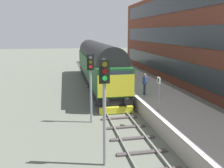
# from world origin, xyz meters

# --- Properties ---
(ground_plane) EXTENTS (140.00, 140.00, 0.00)m
(ground_plane) POSITION_xyz_m (0.00, 0.00, 0.00)
(ground_plane) COLOR #616559
(ground_plane) RESTS_ON ground
(track_main) EXTENTS (2.50, 60.00, 0.15)m
(track_main) POSITION_xyz_m (0.00, 0.00, 0.06)
(track_main) COLOR slate
(track_main) RESTS_ON ground
(station_platform) EXTENTS (4.00, 44.00, 1.01)m
(station_platform) POSITION_xyz_m (3.60, 0.00, 0.50)
(station_platform) COLOR #A0998E
(station_platform) RESTS_ON ground
(station_building) EXTENTS (5.87, 41.03, 10.32)m
(station_building) POSITION_xyz_m (11.16, 5.64, 5.16)
(station_building) COLOR brown
(station_building) RESTS_ON ground
(diesel_locomotive) EXTENTS (2.74, 19.65, 4.68)m
(diesel_locomotive) POSITION_xyz_m (0.00, 7.49, 2.49)
(diesel_locomotive) COLOR black
(diesel_locomotive) RESTS_ON ground
(signal_post_near) EXTENTS (0.44, 0.22, 4.68)m
(signal_post_near) POSITION_xyz_m (-1.93, -8.80, 3.00)
(signal_post_near) COLOR gray
(signal_post_near) RESTS_ON ground
(signal_post_mid) EXTENTS (0.44, 0.22, 4.42)m
(signal_post_mid) POSITION_xyz_m (-1.93, -3.55, 2.84)
(signal_post_mid) COLOR gray
(signal_post_mid) RESTS_ON ground
(platform_number_sign) EXTENTS (0.10, 0.44, 2.10)m
(platform_number_sign) POSITION_xyz_m (1.96, -5.08, 2.39)
(platform_number_sign) COLOR slate
(platform_number_sign) RESTS_ON station_platform
(waiting_passenger) EXTENTS (0.38, 0.51, 1.64)m
(waiting_passenger) POSITION_xyz_m (2.45, -1.09, 1.99)
(waiting_passenger) COLOR #2A2C38
(waiting_passenger) RESTS_ON station_platform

